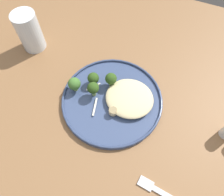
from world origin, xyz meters
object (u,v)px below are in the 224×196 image
Objects in this scene: seared_scallop_large_seared at (113,111)px; broccoli_floret_tall_stalk at (111,79)px; seared_scallop_half_hidden at (124,94)px; broccoli_floret_center_pile at (93,78)px; seared_scallop_rear_pale at (132,95)px; dinner_plate at (112,100)px; water_glass at (30,34)px; broccoli_floret_rear_charred at (93,88)px; seared_scallop_left_edge at (128,102)px; broccoli_floret_small_sprig at (74,84)px.

seared_scallop_large_seared is 0.09m from broccoli_floret_tall_stalk.
seared_scallop_half_hidden is 0.06m from broccoli_floret_tall_stalk.
broccoli_floret_tall_stalk is (0.05, 0.01, 0.00)m from broccoli_floret_center_pile.
seared_scallop_rear_pale is at bearing 15.95° from seared_scallop_half_hidden.
dinner_plate is 0.06m from seared_scallop_rear_pale.
broccoli_floret_tall_stalk is (-0.07, 0.01, 0.02)m from seared_scallop_rear_pale.
water_glass is at bearing 165.20° from broccoli_floret_center_pile.
seared_scallop_large_seared is 0.18× the size of water_glass.
broccoli_floret_tall_stalk is (-0.02, 0.04, 0.03)m from dinner_plate.
broccoli_floret_tall_stalk is at bearing 56.42° from broccoli_floret_rear_charred.
broccoli_floret_rear_charred is (-0.08, -0.03, 0.02)m from seared_scallop_half_hidden.
seared_scallop_half_hidden is at bearing 83.30° from seared_scallop_large_seared.
seared_scallop_left_edge is (-0.00, -0.02, 0.00)m from seared_scallop_rear_pale.
water_glass reaches higher than dinner_plate.
water_glass reaches higher than broccoli_floret_tall_stalk.
broccoli_floret_center_pile reaches higher than seared_scallop_left_edge.
dinner_plate is 0.07m from broccoli_floret_rear_charred.
seared_scallop_rear_pale is 0.12m from broccoli_floret_center_pile.
seared_scallop_rear_pale is 0.65× the size of broccoli_floret_small_sprig.
water_glass is at bearing 168.38° from seared_scallop_half_hidden.
seared_scallop_large_seared is (-0.03, -0.05, 0.00)m from seared_scallop_left_edge.
broccoli_floret_tall_stalk is at bearing 169.42° from seared_scallop_rear_pale.
seared_scallop_rear_pale is 1.31× the size of seared_scallop_large_seared.
seared_scallop_half_hidden is 0.48× the size of broccoli_floret_rear_charred.
broccoli_floret_rear_charred is 0.06m from broccoli_floret_tall_stalk.
broccoli_floret_rear_charred is at bearing -160.33° from seared_scallop_half_hidden.
broccoli_floret_small_sprig is (-0.06, -0.00, -0.01)m from broccoli_floret_rear_charred.
broccoli_floret_center_pile is 0.04m from broccoli_floret_rear_charred.
seared_scallop_large_seared is 0.45× the size of broccoli_floret_rear_charred.
water_glass is (-0.27, 0.10, 0.01)m from broccoli_floret_rear_charred.
dinner_plate is 5.45× the size of broccoli_floret_rear_charred.
seared_scallop_large_seared is at bearing -113.03° from seared_scallop_rear_pale.
dinner_plate is 5.89× the size of broccoli_floret_tall_stalk.
seared_scallop_left_edge is 0.17× the size of water_glass.
seared_scallop_rear_pale is at bearing 66.97° from seared_scallop_large_seared.
seared_scallop_half_hidden is 0.52× the size of broccoli_floret_tall_stalk.
seared_scallop_left_edge is at bearing -42.55° from seared_scallop_half_hidden.
seared_scallop_half_hidden is 0.09m from broccoli_floret_rear_charred.
water_glass is (-0.34, 0.14, 0.03)m from seared_scallop_large_seared.
water_glass reaches higher than seared_scallop_rear_pale.
broccoli_floret_center_pile is 0.91× the size of broccoli_floret_tall_stalk.
seared_scallop_left_edge is 0.08m from broccoli_floret_tall_stalk.
broccoli_floret_tall_stalk reaches higher than seared_scallop_half_hidden.
seared_scallop_large_seared is at bearing -63.59° from dinner_plate.
seared_scallop_large_seared reaches higher than seared_scallop_half_hidden.
seared_scallop_half_hidden is 0.82× the size of seared_scallop_rear_pale.
water_glass is (-0.30, 0.05, 0.01)m from broccoli_floret_tall_stalk.
seared_scallop_large_seared is (0.02, -0.04, 0.01)m from dinner_plate.
broccoli_floret_center_pile is 0.35× the size of water_glass.
seared_scallop_rear_pale is 0.38m from water_glass.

